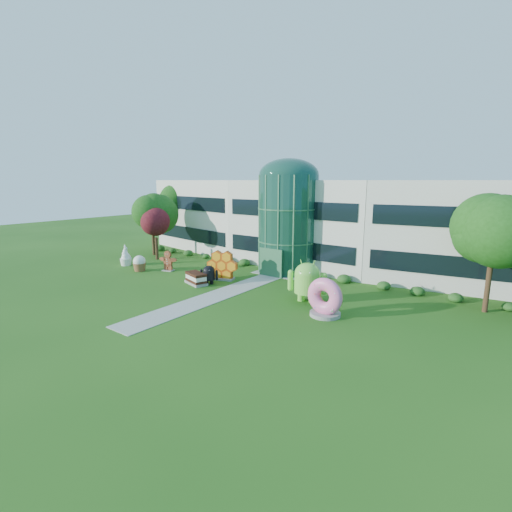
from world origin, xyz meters
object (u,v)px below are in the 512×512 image
Objects in this scene: android_green at (307,279)px; donut at (326,297)px; android_black at (209,273)px; gingerbread at (168,261)px.

donut is (2.58, -1.98, -0.42)m from android_green.
android_black is (-9.60, -0.93, -0.81)m from android_green.
android_green is at bearing -18.75° from android_black.
android_black is 0.72× the size of donut.
android_black is 0.86× the size of gingerbread.
donut reaches higher than gingerbread.
donut is at bearing -53.75° from android_green.
android_black is 7.00m from gingerbread.
gingerbread reaches higher than android_black.
android_black is at bearing 169.27° from android_green.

